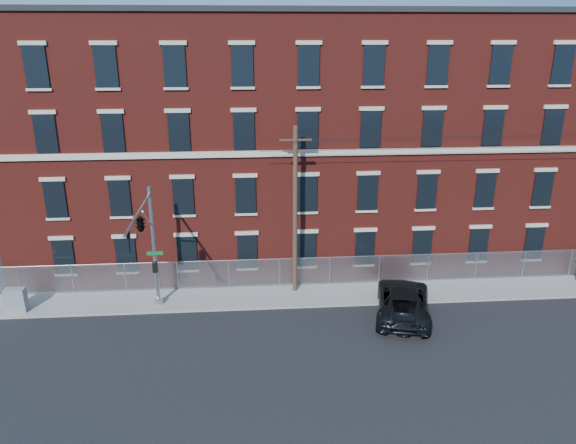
% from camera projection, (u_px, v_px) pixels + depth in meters
% --- Properties ---
extents(ground, '(140.00, 140.00, 0.00)m').
position_uv_depth(ground, '(266.00, 343.00, 27.64)').
color(ground, black).
rests_on(ground, ground).
extents(sidewalk, '(65.00, 3.00, 0.12)m').
position_uv_depth(sidewalk, '(458.00, 290.00, 33.21)').
color(sidewalk, gray).
rests_on(sidewalk, ground).
extents(mill_building, '(55.30, 14.32, 16.30)m').
position_uv_depth(mill_building, '(424.00, 133.00, 38.95)').
color(mill_building, maroon).
rests_on(mill_building, ground).
extents(chain_link_fence, '(59.06, 0.06, 1.85)m').
position_uv_depth(chain_link_fence, '(452.00, 266.00, 34.10)').
color(chain_link_fence, '#A5A8AD').
rests_on(chain_link_fence, ground).
extents(traffic_signal_mast, '(0.90, 6.75, 7.00)m').
position_uv_depth(traffic_signal_mast, '(144.00, 232.00, 27.48)').
color(traffic_signal_mast, '#9EA0A5').
rests_on(traffic_signal_mast, ground).
extents(utility_pole_near, '(1.80, 0.28, 10.00)m').
position_uv_depth(utility_pole_near, '(295.00, 209.00, 31.30)').
color(utility_pole_near, '#493224').
rests_on(utility_pole_near, ground).
extents(pickup_truck, '(4.28, 6.61, 1.69)m').
position_uv_depth(pickup_truck, '(403.00, 301.00, 30.14)').
color(pickup_truck, black).
rests_on(pickup_truck, ground).
extents(utility_cabinet, '(1.11, 0.57, 1.37)m').
position_uv_depth(utility_cabinet, '(16.00, 300.00, 30.32)').
color(utility_cabinet, slate).
rests_on(utility_cabinet, sidewalk).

